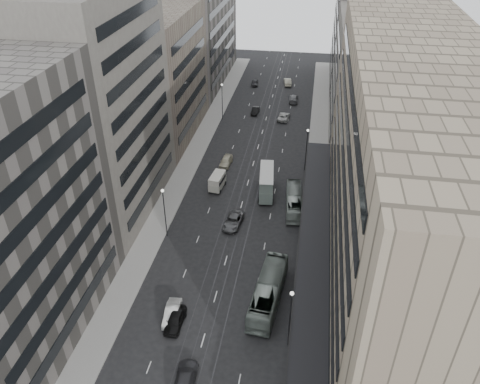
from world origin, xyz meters
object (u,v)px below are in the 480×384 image
Objects in this scene: bus_far at (294,201)px; pedestrian at (318,356)px; bus_near at (268,291)px; panel_van at (217,181)px; sedan_0 at (175,320)px; sedan_1 at (172,313)px; sedan_2 at (233,221)px; double_decker at (266,182)px.

pedestrian is at bearing 94.37° from bus_far.
panel_van is at bearing -59.32° from bus_near.
sedan_0 is at bearing 60.78° from bus_far.
sedan_1 is 0.88× the size of sedan_2.
double_decker reaches higher than pedestrian.
sedan_1 is 2.30× the size of pedestrian.
bus_near reaches higher than pedestrian.
panel_van is 37.89m from pedestrian.
sedan_0 is 0.87× the size of sedan_2.
bus_near reaches higher than sedan_1.
sedan_2 is (-8.91, -6.01, -0.70)m from bus_far.
bus_near is 11.87m from sedan_0.
sedan_1 is at bearing -82.32° from panel_van.
bus_far is at bearing 58.86° from sedan_1.
pedestrian is at bearing -7.65° from sedan_0.
sedan_0 is 20.84m from sedan_2.
double_decker reaches higher than sedan_1.
sedan_0 is (-12.25, -26.58, -0.64)m from bus_far.
sedan_2 is (3.34, 20.57, -0.05)m from sedan_0.
panel_van is (-8.54, 0.41, -0.88)m from double_decker.
panel_van reaches higher than sedan_1.
panel_van is 11.01m from sedan_2.
panel_van is 0.84× the size of sedan_2.
bus_far is at bearing 66.92° from sedan_0.
panel_van is at bearing -20.98° from bus_far.
pedestrian is at bearing -79.37° from double_decker.
sedan_2 is at bearing 82.44° from sedan_0.
bus_near is 6.12× the size of pedestrian.
panel_van is at bearing -102.80° from pedestrian.
sedan_2 is at bearing -118.01° from double_decker.
sedan_0 reaches higher than sedan_1.
sedan_2 is 26.94m from pedestrian.
double_decker reaches higher than bus_near.
double_decker is 8.60m from panel_van.
double_decker is 30.31m from sedan_1.
pedestrian is at bearing 133.12° from bus_near.
pedestrian is at bearing -16.40° from sedan_1.
bus_far reaches higher than panel_van.
double_decker reaches higher than bus_far.
bus_near is at bearing -93.76° from pedestrian.
double_decker is 10.52m from sedan_2.
panel_van reaches higher than pedestrian.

